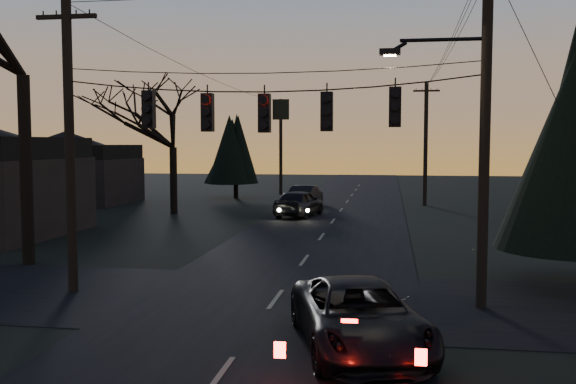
% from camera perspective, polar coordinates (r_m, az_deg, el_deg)
% --- Properties ---
extents(main_road, '(8.00, 120.00, 0.02)m').
position_cam_1_polar(main_road, '(27.72, 2.55, -4.60)').
color(main_road, black).
rests_on(main_road, ground).
extents(cross_road, '(60.00, 7.00, 0.02)m').
position_cam_1_polar(cross_road, '(18.01, -1.11, -9.53)').
color(cross_road, black).
rests_on(cross_road, ground).
extents(utility_pole_right, '(5.00, 0.30, 10.00)m').
position_cam_1_polar(utility_pole_right, '(17.91, 16.76, -9.83)').
color(utility_pole_right, black).
rests_on(utility_pole_right, ground).
extents(utility_pole_left, '(1.80, 0.30, 8.50)m').
position_cam_1_polar(utility_pole_left, '(19.94, -18.53, -8.42)').
color(utility_pole_left, black).
rests_on(utility_pole_left, ground).
extents(utility_pole_far_r, '(1.80, 0.30, 8.50)m').
position_cam_1_polar(utility_pole_far_r, '(45.48, 12.05, -1.18)').
color(utility_pole_far_r, black).
rests_on(utility_pole_far_r, ground).
extents(utility_pole_far_l, '(0.30, 0.30, 8.00)m').
position_cam_1_polar(utility_pole_far_l, '(54.15, -0.64, -0.21)').
color(utility_pole_far_l, black).
rests_on(utility_pole_far_l, ground).
extents(span_signal_assembly, '(11.50, 0.44, 1.62)m').
position_cam_1_polar(span_signal_assembly, '(17.55, -1.91, 7.25)').
color(span_signal_assembly, black).
rests_on(span_signal_assembly, ground).
extents(bare_tree_dist, '(6.61, 6.61, 8.14)m').
position_cam_1_polar(bare_tree_dist, '(39.75, -10.21, 6.26)').
color(bare_tree_dist, black).
rests_on(bare_tree_dist, ground).
extents(evergreen_dist, '(4.04, 4.04, 5.80)m').
position_cam_1_polar(evergreen_dist, '(50.29, -4.67, 3.41)').
color(evergreen_dist, black).
rests_on(evergreen_dist, ground).
extents(house_left_far, '(9.00, 7.00, 5.20)m').
position_cam_1_polar(house_left_far, '(49.02, -19.07, 2.12)').
color(house_left_far, black).
rests_on(house_left_far, ground).
extents(suv_near, '(3.63, 5.55, 1.42)m').
position_cam_1_polar(suv_near, '(13.69, 6.31, -11.02)').
color(suv_near, black).
rests_on(suv_near, ground).
extents(sedan_oncoming_a, '(2.75, 4.97, 1.60)m').
position_cam_1_polar(sedan_oncoming_a, '(37.68, 0.99, -1.00)').
color(sedan_oncoming_a, black).
rests_on(sedan_oncoming_a, ground).
extents(sedan_oncoming_b, '(1.99, 4.54, 1.45)m').
position_cam_1_polar(sedan_oncoming_b, '(43.71, 1.59, -0.36)').
color(sedan_oncoming_b, black).
rests_on(sedan_oncoming_b, ground).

